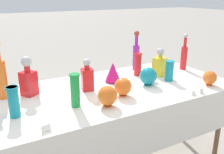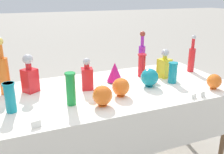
{
  "view_description": "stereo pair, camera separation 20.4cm",
  "coord_description": "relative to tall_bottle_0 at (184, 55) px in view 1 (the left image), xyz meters",
  "views": [
    {
      "loc": [
        -0.93,
        -1.7,
        1.51
      ],
      "look_at": [
        0.0,
        0.0,
        0.86
      ],
      "focal_mm": 40.0,
      "sensor_mm": 36.0,
      "label": 1
    },
    {
      "loc": [
        -0.75,
        -1.79,
        1.51
      ],
      "look_at": [
        0.0,
        0.0,
        0.86
      ],
      "focal_mm": 40.0,
      "sensor_mm": 36.0,
      "label": 2
    }
  ],
  "objects": [
    {
      "name": "slender_vase_1",
      "position": [
        -0.54,
        0.05,
        -0.03
      ],
      "size": [
        0.08,
        0.08,
        0.22
      ],
      "color": "red",
      "rests_on": "display_table"
    },
    {
      "name": "round_bowl_2",
      "position": [
        -0.61,
        -0.21,
        -0.07
      ],
      "size": [
        0.15,
        0.15,
        0.16
      ],
      "color": "teal",
      "rests_on": "display_table"
    },
    {
      "name": "price_tag_right",
      "position": [
        -0.43,
        -0.56,
        -0.13
      ],
      "size": [
        0.06,
        0.03,
        0.03
      ],
      "primitive_type": "cube",
      "rotation": [
        -0.21,
        0.0,
        0.28
      ],
      "color": "white",
      "rests_on": "display_table"
    },
    {
      "name": "tall_bottle_0",
      "position": [
        0.0,
        0.0,
        0.0
      ],
      "size": [
        0.06,
        0.06,
        0.37
      ],
      "color": "red",
      "rests_on": "display_table"
    },
    {
      "name": "round_bowl_1",
      "position": [
        -0.15,
        -0.47,
        -0.08
      ],
      "size": [
        0.12,
        0.12,
        0.13
      ],
      "color": "orange",
      "rests_on": "display_table"
    },
    {
      "name": "price_tag_center",
      "position": [
        -0.35,
        -0.57,
        -0.13
      ],
      "size": [
        0.05,
        0.02,
        0.04
      ],
      "primitive_type": "cube",
      "rotation": [
        -0.21,
        0.0,
        0.2
      ],
      "color": "white",
      "rests_on": "display_table"
    },
    {
      "name": "square_decanter_1",
      "position": [
        -0.35,
        -0.05,
        -0.03
      ],
      "size": [
        0.13,
        0.13,
        0.27
      ],
      "color": "yellow",
      "rests_on": "display_table"
    },
    {
      "name": "round_bowl_0",
      "position": [
        -0.92,
        -0.31,
        -0.07
      ],
      "size": [
        0.14,
        0.14,
        0.14
      ],
      "color": "orange",
      "rests_on": "display_table"
    },
    {
      "name": "square_decanter_2",
      "position": [
        -1.55,
        0.05,
        -0.01
      ],
      "size": [
        0.14,
        0.14,
        0.31
      ],
      "color": "red",
      "rests_on": "display_table"
    },
    {
      "name": "tall_bottle_2",
      "position": [
        -1.73,
        0.09,
        0.03
      ],
      "size": [
        0.08,
        0.08,
        0.44
      ],
      "color": "orange",
      "rests_on": "display_table"
    },
    {
      "name": "slender_vase_2",
      "position": [
        -1.31,
        -0.32,
        -0.02
      ],
      "size": [
        0.08,
        0.08,
        0.24
      ],
      "color": "#198C38",
      "rests_on": "display_table"
    },
    {
      "name": "display_table",
      "position": [
        -0.92,
        -0.17,
        -0.21
      ],
      "size": [
        2.06,
        0.96,
        0.76
      ],
      "color": "white",
      "rests_on": "ground"
    },
    {
      "name": "fluted_vase_0",
      "position": [
        -0.83,
        0.0,
        -0.05
      ],
      "size": [
        0.14,
        0.14,
        0.18
      ],
      "color": "#C61972",
      "rests_on": "display_table"
    },
    {
      "name": "slender_vase_3",
      "position": [
        -1.7,
        -0.27,
        -0.04
      ],
      "size": [
        0.08,
        0.08,
        0.2
      ],
      "color": "teal",
      "rests_on": "display_table"
    },
    {
      "name": "round_bowl_3",
      "position": [
        -1.11,
        -0.42,
        -0.07
      ],
      "size": [
        0.14,
        0.14,
        0.15
      ],
      "color": "orange",
      "rests_on": "display_table"
    },
    {
      "name": "tall_bottle_1",
      "position": [
        -0.45,
        0.22,
        0.02
      ],
      "size": [
        0.07,
        0.07,
        0.4
      ],
      "color": "purple",
      "rests_on": "display_table"
    },
    {
      "name": "price_tag_left",
      "position": [
        -1.58,
        -0.55,
        -0.13
      ],
      "size": [
        0.06,
        0.03,
        0.04
      ],
      "primitive_type": "cube",
      "rotation": [
        -0.21,
        0.0,
        0.19
      ],
      "color": "white",
      "rests_on": "display_table"
    },
    {
      "name": "cardboard_box_behind_left",
      "position": [
        -0.54,
        1.1,
        -0.72
      ],
      "size": [
        0.38,
        0.43,
        0.46
      ],
      "color": "tan",
      "rests_on": "ground"
    },
    {
      "name": "square_decanter_0",
      "position": [
        -1.11,
        -0.07,
        -0.04
      ],
      "size": [
        0.11,
        0.11,
        0.26
      ],
      "color": "red",
      "rests_on": "display_table"
    },
    {
      "name": "slender_vase_0",
      "position": [
        -0.37,
        -0.21,
        -0.05
      ],
      "size": [
        0.08,
        0.08,
        0.18
      ],
      "color": "teal",
      "rests_on": "display_table"
    }
  ]
}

